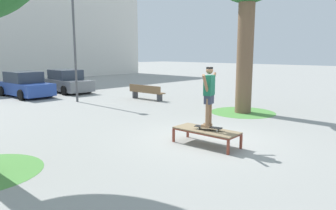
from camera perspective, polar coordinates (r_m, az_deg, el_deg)
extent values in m
plane|color=#999993|center=(9.73, 6.87, -6.29)|extent=(120.00, 120.00, 0.00)
cube|color=brown|center=(9.41, 1.02, -5.57)|extent=(0.06, 0.06, 0.38)
cube|color=brown|center=(9.94, 3.60, -4.76)|extent=(0.06, 0.06, 0.38)
cube|color=brown|center=(8.41, 10.83, -7.60)|extent=(0.06, 0.06, 0.38)
cube|color=brown|center=(9.00, 13.06, -6.53)|extent=(0.06, 0.06, 0.38)
cylinder|color=brown|center=(8.82, 5.66, -5.21)|extent=(0.14, 1.90, 0.05)
cylinder|color=brown|center=(9.38, 8.12, -4.35)|extent=(0.14, 1.90, 0.05)
cylinder|color=brown|center=(9.62, 2.36, -3.92)|extent=(0.76, 0.09, 0.05)
cylinder|color=brown|center=(8.64, 12.04, -5.68)|extent=(0.76, 0.09, 0.05)
cube|color=#847051|center=(9.09, 6.93, -4.52)|extent=(0.85, 1.93, 0.03)
cube|color=black|center=(9.03, 7.31, -3.98)|extent=(0.41, 0.82, 0.02)
cylinder|color=silver|center=(9.07, 5.47, -4.25)|extent=(0.04, 0.06, 0.06)
cylinder|color=silver|center=(9.20, 5.82, -4.05)|extent=(0.04, 0.06, 0.06)
cylinder|color=silver|center=(8.88, 8.84, -4.61)|extent=(0.04, 0.06, 0.06)
cylinder|color=silver|center=(9.02, 9.14, -4.40)|extent=(0.04, 0.06, 0.06)
cylinder|color=#8E6647|center=(8.85, 7.14, -1.48)|extent=(0.11, 0.11, 0.82)
cube|color=#99704C|center=(8.94, 6.79, -3.82)|extent=(0.16, 0.26, 0.07)
cylinder|color=#8E6647|center=(9.03, 7.58, -1.27)|extent=(0.11, 0.11, 0.82)
cube|color=#99704C|center=(9.13, 7.23, -3.55)|extent=(0.16, 0.26, 0.07)
cube|color=#33384C|center=(8.88, 7.41, 1.00)|extent=(0.34, 0.27, 0.24)
cube|color=#196647|center=(8.83, 7.47, 3.57)|extent=(0.41, 0.31, 0.56)
cylinder|color=#8E6647|center=(8.54, 6.80, 3.90)|extent=(0.40, 0.19, 0.52)
cylinder|color=#8E6647|center=(9.10, 8.12, 4.22)|extent=(0.40, 0.19, 0.52)
sphere|color=#8E6647|center=(8.80, 7.53, 6.22)|extent=(0.20, 0.20, 0.20)
cylinder|color=black|center=(8.79, 7.54, 6.68)|extent=(0.19, 0.19, 0.05)
cylinder|color=brown|center=(14.16, 13.75, 8.68)|extent=(0.70, 0.70, 5.00)
cylinder|color=#519342|center=(14.40, 13.36, -1.29)|extent=(2.84, 2.84, 0.01)
cube|color=#28479E|center=(20.80, -24.40, 2.79)|extent=(1.85, 4.26, 0.70)
cube|color=#2D3847|center=(20.88, -24.70, 4.64)|extent=(1.63, 2.15, 0.64)
cylinder|color=black|center=(20.03, -20.59, 2.20)|extent=(0.24, 0.61, 0.60)
cylinder|color=black|center=(19.29, -25.03, 1.65)|extent=(0.24, 0.61, 0.60)
cylinder|color=black|center=(22.35, -23.78, 2.70)|extent=(0.24, 0.61, 0.60)
cylinder|color=black|center=(21.69, -27.84, 2.22)|extent=(0.24, 0.61, 0.60)
cube|color=slate|center=(22.11, -17.81, 3.53)|extent=(1.86, 4.26, 0.70)
cube|color=#2D3847|center=(22.19, -18.07, 5.28)|extent=(1.64, 2.16, 0.64)
cylinder|color=black|center=(21.40, -14.16, 2.95)|extent=(0.24, 0.61, 0.60)
cylinder|color=black|center=(20.59, -18.23, 2.51)|extent=(0.24, 0.61, 0.60)
cylinder|color=black|center=(23.67, -17.38, 3.41)|extent=(0.24, 0.61, 0.60)
cylinder|color=black|center=(22.94, -21.15, 3.02)|extent=(0.24, 0.61, 0.60)
cube|color=brown|center=(17.80, -3.83, 2.36)|extent=(0.55, 2.42, 0.06)
cube|color=brown|center=(17.63, -4.29, 3.01)|extent=(0.15, 2.40, 0.36)
cube|color=#424247|center=(18.51, -5.95, 1.89)|extent=(0.38, 0.10, 0.40)
cube|color=#424247|center=(17.18, -1.53, 1.35)|extent=(0.38, 0.10, 0.40)
cylinder|color=#4C4C51|center=(17.54, -16.50, 9.49)|extent=(0.12, 0.12, 5.50)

